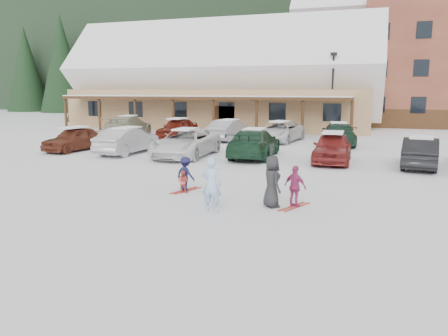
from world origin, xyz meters
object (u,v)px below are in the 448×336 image
(parked_car_0, at_px, (75,139))
(parked_car_5, at_px, (420,153))
(parked_car_10, at_px, (280,132))
(adult_skier, at_px, (211,185))
(toddler_red, at_px, (183,182))
(day_lodge, at_px, (221,86))
(parked_car_4, at_px, (332,147))
(child_magenta, at_px, (295,187))
(parked_car_2, at_px, (186,143))
(parked_car_1, at_px, (127,141))
(parked_car_8, at_px, (177,128))
(parked_car_9, at_px, (229,130))
(parked_car_3, at_px, (254,143))
(parked_car_7, at_px, (128,126))
(lamp_post, at_px, (332,89))
(child_navy, at_px, (186,174))
(bystander_dark, at_px, (272,182))
(parked_car_11, at_px, (338,134))

(parked_car_0, height_order, parked_car_5, parked_car_5)
(parked_car_0, relative_size, parked_car_10, 0.80)
(adult_skier, xyz_separation_m, toddler_red, (-1.81, 2.00, -0.44))
(day_lodge, distance_m, toddler_red, 28.15)
(adult_skier, bearing_deg, parked_car_4, -105.30)
(parked_car_10, bearing_deg, child_magenta, -68.88)
(toddler_red, distance_m, parked_car_2, 8.47)
(parked_car_1, xyz_separation_m, parked_car_4, (11.29, 0.64, 0.01))
(parked_car_8, bearing_deg, parked_car_5, -22.79)
(parked_car_9, bearing_deg, toddler_red, 108.59)
(parked_car_3, height_order, parked_car_7, parked_car_7)
(parked_car_7, bearing_deg, lamp_post, -164.59)
(parked_car_2, bearing_deg, child_navy, -67.73)
(parked_car_2, height_order, parked_car_8, parked_car_2)
(day_lodge, relative_size, parked_car_2, 5.36)
(adult_skier, distance_m, parked_car_9, 18.47)
(bystander_dark, relative_size, parked_car_0, 0.39)
(parked_car_8, bearing_deg, child_magenta, -52.04)
(parked_car_7, distance_m, parked_car_8, 4.50)
(parked_car_7, relative_size, parked_car_11, 1.06)
(adult_skier, bearing_deg, parked_car_0, -39.84)
(toddler_red, height_order, parked_car_1, parked_car_1)
(adult_skier, xyz_separation_m, parked_car_0, (-12.27, 9.85, -0.13))
(parked_car_1, xyz_separation_m, parked_car_2, (3.58, 0.05, 0.01))
(parked_car_10, bearing_deg, parked_car_9, -164.72)
(lamp_post, relative_size, parked_car_11, 1.27)
(bystander_dark, bearing_deg, toddler_red, 37.67)
(parked_car_2, xyz_separation_m, parked_car_3, (3.59, 0.91, 0.01))
(adult_skier, relative_size, parked_car_11, 0.33)
(child_navy, distance_m, parked_car_9, 15.81)
(child_magenta, distance_m, parked_car_7, 23.43)
(parked_car_11, bearing_deg, child_magenta, 81.65)
(bystander_dark, relative_size, parked_car_10, 0.31)
(toddler_red, relative_size, bystander_dark, 0.50)
(day_lodge, height_order, adult_skier, day_lodge)
(toddler_red, distance_m, parked_car_3, 8.74)
(bystander_dark, xyz_separation_m, parked_car_7, (-15.31, 17.30, -0.02))
(parked_car_2, height_order, parked_car_11, parked_car_2)
(child_magenta, distance_m, parked_car_9, 18.02)
(parked_car_4, bearing_deg, parked_car_5, -4.42)
(parked_car_5, xyz_separation_m, parked_car_7, (-20.40, 8.26, 0.07))
(day_lodge, distance_m, parked_car_3, 20.07)
(toddler_red, distance_m, parked_car_10, 16.18)
(parked_car_3, bearing_deg, bystander_dark, 105.34)
(adult_skier, distance_m, parked_car_1, 13.05)
(child_navy, xyz_separation_m, parked_car_5, (8.49, 7.89, 0.09))
(bystander_dark, bearing_deg, parked_car_1, 11.92)
(bystander_dark, xyz_separation_m, parked_car_3, (-3.05, 9.60, -0.04))
(lamp_post, xyz_separation_m, bystander_dark, (0.21, -23.26, -2.84))
(child_magenta, height_order, parked_car_0, parked_car_0)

